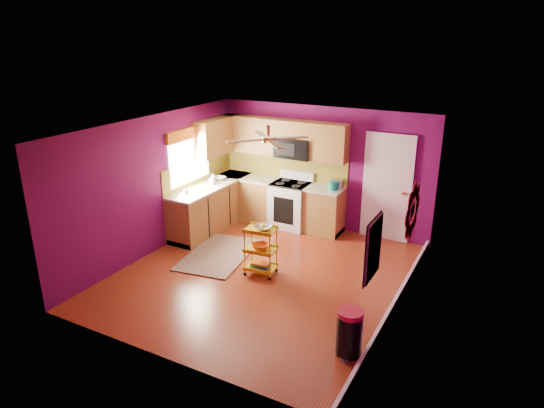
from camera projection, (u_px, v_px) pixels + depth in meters
The scene contains 18 objects.
ground at pixel (263, 275), 8.16m from camera, with size 5.00×5.00×0.00m, color maroon.
room_envelope at pixel (264, 183), 7.60m from camera, with size 4.54×5.04×2.52m.
lower_cabinets at pixel (249, 206), 10.12m from camera, with size 2.81×2.31×0.94m.
electric_range at pixel (291, 204), 10.04m from camera, with size 0.76×0.66×1.13m.
upper_cabinetry at pixel (261, 138), 9.90m from camera, with size 2.80×2.30×1.26m.
left_window at pixel (189, 147), 9.43m from camera, with size 0.08×1.35×1.08m.
panel_door at pixel (387, 189), 9.26m from camera, with size 0.95×0.11×2.15m.
right_wall_art at pixel (397, 226), 6.40m from camera, with size 0.04×2.74×1.04m.
ceiling_fan at pixel (268, 139), 7.55m from camera, with size 1.01×1.01×0.26m.
shag_rug at pixel (219, 254), 8.88m from camera, with size 1.04×1.70×0.02m, color black.
rolling_cart at pixel (261, 248), 8.05m from camera, with size 0.54×0.42×0.91m.
trash_can at pixel (349, 333), 6.07m from camera, with size 0.43×0.43×0.63m.
teal_kettle at pixel (333, 186), 9.46m from camera, with size 0.18×0.18×0.21m.
toaster at pixel (337, 184), 9.56m from camera, with size 0.22×0.15×0.18m, color beige.
soap_bottle_a at pixel (212, 179), 9.80m from camera, with size 0.10×0.10×0.21m, color #EA3F72.
soap_bottle_b at pixel (214, 178), 9.98m from camera, with size 0.13×0.13×0.16m, color white.
counter_dish at pixel (220, 178), 10.10m from camera, with size 0.25×0.25×0.06m, color white.
counter_cup at pixel (186, 192), 9.24m from camera, with size 0.11×0.11×0.09m, color white.
Camera 1 is at (3.57, -6.34, 3.88)m, focal length 32.00 mm.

